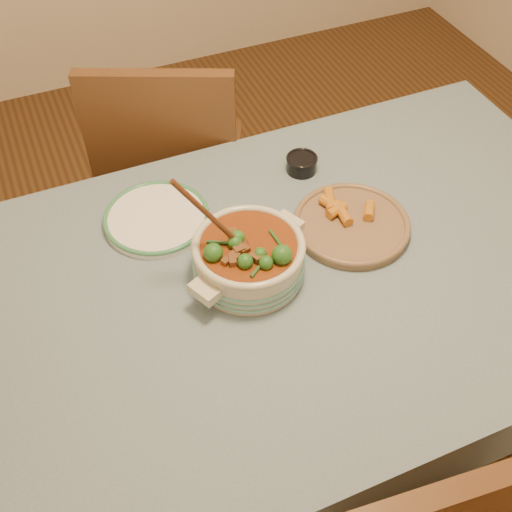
{
  "coord_description": "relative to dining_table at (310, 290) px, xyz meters",
  "views": [
    {
      "loc": [
        -0.54,
        -0.9,
        1.94
      ],
      "look_at": [
        -0.15,
        0.01,
        0.85
      ],
      "focal_mm": 45.0,
      "sensor_mm": 36.0,
      "label": 1
    }
  ],
  "objects": [
    {
      "name": "floor",
      "position": [
        0.0,
        0.0,
        -0.66
      ],
      "size": [
        4.5,
        4.5,
        0.0
      ],
      "primitive_type": "plane",
      "color": "#452513",
      "rests_on": "ground"
    },
    {
      "name": "condiment_bowl",
      "position": [
        0.13,
        0.34,
        0.12
      ],
      "size": [
        0.1,
        0.1,
        0.05
      ],
      "rotation": [
        0.0,
        0.0,
        0.18
      ],
      "color": "black",
      "rests_on": "dining_table"
    },
    {
      "name": "chair_far",
      "position": [
        -0.14,
        0.75,
        -0.11
      ],
      "size": [
        0.6,
        0.6,
        0.98
      ],
      "rotation": [
        0.0,
        0.0,
        2.73
      ],
      "color": "brown",
      "rests_on": "floor"
    },
    {
      "name": "stew_casserole",
      "position": [
        -0.15,
        0.04,
        0.16
      ],
      "size": [
        0.34,
        0.34,
        0.32
      ],
      "rotation": [
        0.0,
        0.0,
        0.43
      ],
      "color": "beige",
      "rests_on": "dining_table"
    },
    {
      "name": "fried_plate",
      "position": [
        0.15,
        0.08,
        0.11
      ],
      "size": [
        0.35,
        0.35,
        0.05
      ],
      "rotation": [
        0.0,
        0.0,
        -0.21
      ],
      "color": "#86674A",
      "rests_on": "dining_table"
    },
    {
      "name": "white_plate",
      "position": [
        -0.3,
        0.3,
        0.1
      ],
      "size": [
        0.36,
        0.36,
        0.02
      ],
      "rotation": [
        0.0,
        0.0,
        -0.41
      ],
      "color": "white",
      "rests_on": "dining_table"
    },
    {
      "name": "dining_table",
      "position": [
        0.0,
        0.0,
        0.0
      ],
      "size": [
        1.68,
        1.08,
        0.76
      ],
      "color": "brown",
      "rests_on": "floor"
    }
  ]
}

